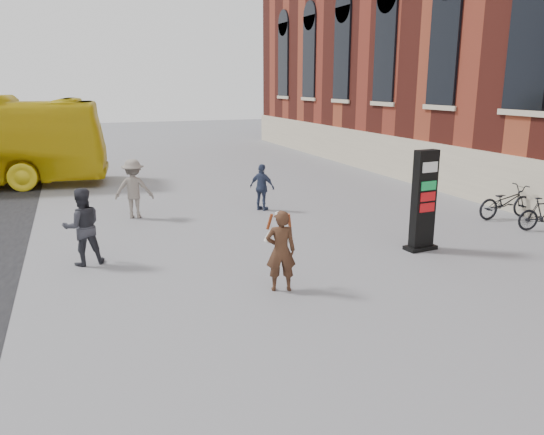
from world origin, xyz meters
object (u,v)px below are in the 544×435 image
object	(u,v)px
woman	(281,250)
bike_6	(506,202)
pedestrian_b	(134,189)
pedestrian_a	(82,227)
pedestrian_c	(262,187)
bike_5	(544,214)
info_pylon	(424,201)

from	to	relation	value
woman	bike_6	world-z (taller)	woman
woman	pedestrian_b	distance (m)	7.39
pedestrian_a	pedestrian_c	xyz separation A→B (m)	(5.60, 3.62, -0.13)
bike_5	bike_6	distance (m)	1.46
bike_6	woman	bearing A→B (deg)	109.83
pedestrian_b	bike_6	size ratio (longest dim) A/B	0.93
pedestrian_a	bike_5	bearing A→B (deg)	165.82
info_pylon	bike_6	world-z (taller)	info_pylon
pedestrian_c	info_pylon	bearing A→B (deg)	163.12
pedestrian_b	bike_5	world-z (taller)	pedestrian_b
woman	pedestrian_a	bearing A→B (deg)	-24.67
info_pylon	pedestrian_a	distance (m)	8.10
info_pylon	bike_5	world-z (taller)	info_pylon
pedestrian_a	pedestrian_c	distance (m)	6.67
woman	pedestrian_b	bearing A→B (deg)	-58.78
info_pylon	woman	world-z (taller)	info_pylon
bike_6	pedestrian_c	bearing A→B (deg)	61.87
woman	bike_5	xyz separation A→B (m)	(8.61, 1.55, -0.37)
pedestrian_b	bike_5	bearing A→B (deg)	167.79
info_pylon	bike_6	size ratio (longest dim) A/B	1.28
pedestrian_c	bike_5	bearing A→B (deg)	-167.36
woman	pedestrian_a	distance (m)	4.73
pedestrian_c	bike_6	bearing A→B (deg)	-158.56
bike_5	woman	bearing A→B (deg)	112.29
bike_5	pedestrian_c	bearing A→B (deg)	64.59
info_pylon	bike_5	bearing A→B (deg)	-1.49
woman	bike_5	world-z (taller)	woman
woman	pedestrian_a	world-z (taller)	pedestrian_a
pedestrian_a	pedestrian_b	world-z (taller)	pedestrian_b
pedestrian_a	pedestrian_c	bearing A→B (deg)	-154.46
pedestrian_b	pedestrian_c	xyz separation A→B (m)	(4.02, -0.45, -0.15)
info_pylon	woman	size ratio (longest dim) A/B	1.51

